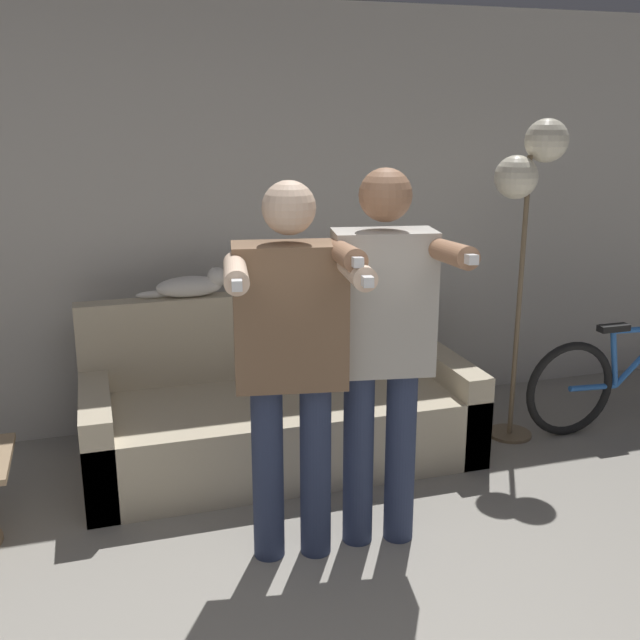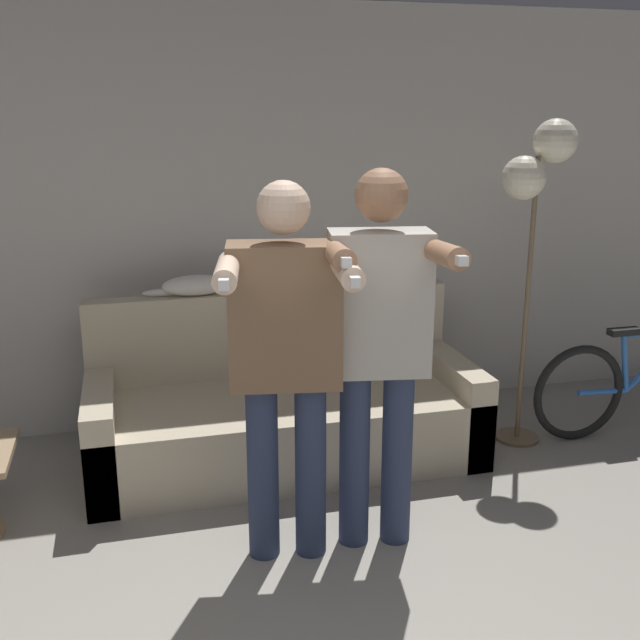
{
  "view_description": "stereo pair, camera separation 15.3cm",
  "coord_description": "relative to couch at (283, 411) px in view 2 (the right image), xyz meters",
  "views": [
    {
      "loc": [
        -0.53,
        -1.62,
        1.97
      ],
      "look_at": [
        0.51,
        1.77,
        0.97
      ],
      "focal_mm": 42.0,
      "sensor_mm": 36.0,
      "label": 1
    },
    {
      "loc": [
        -0.39,
        -1.67,
        1.97
      ],
      "look_at": [
        0.51,
        1.77,
        0.97
      ],
      "focal_mm": 42.0,
      "sensor_mm": 36.0,
      "label": 2
    }
  ],
  "objects": [
    {
      "name": "wall_back",
      "position": [
        -0.43,
        0.69,
        1.02
      ],
      "size": [
        10.0,
        0.05,
        2.6
      ],
      "color": "beige",
      "rests_on": "ground_plane"
    },
    {
      "name": "person_right",
      "position": [
        0.23,
        -1.01,
        0.74
      ],
      "size": [
        0.59,
        0.74,
        1.74
      ],
      "rotation": [
        0.0,
        0.0,
        -0.17
      ],
      "color": "#2D3856",
      "rests_on": "ground_plane"
    },
    {
      "name": "person_left",
      "position": [
        -0.19,
        -1.01,
        0.72
      ],
      "size": [
        0.62,
        0.74,
        1.7
      ],
      "rotation": [
        0.0,
        0.0,
        -0.17
      ],
      "color": "#2D3856",
      "rests_on": "ground_plane"
    },
    {
      "name": "couch",
      "position": [
        0.0,
        0.0,
        0.0
      ],
      "size": [
        2.19,
        0.91,
        0.92
      ],
      "color": "beige",
      "rests_on": "ground_plane"
    },
    {
      "name": "cat",
      "position": [
        -0.42,
        0.33,
        0.71
      ],
      "size": [
        0.52,
        0.14,
        0.17
      ],
      "color": "silver",
      "rests_on": "couch"
    },
    {
      "name": "floor_lamp",
      "position": [
        1.45,
        -0.14,
        1.31
      ],
      "size": [
        0.43,
        0.27,
        1.92
      ],
      "color": "#756047",
      "rests_on": "ground_plane"
    }
  ]
}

